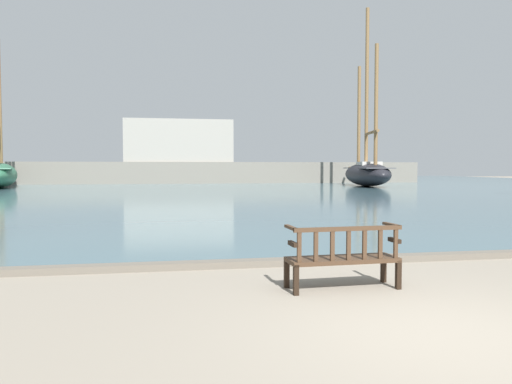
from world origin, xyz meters
The scene contains 7 objects.
ground_plane centered at (0.00, 0.00, 0.00)m, with size 160.00×160.00×0.00m, color gray.
harbor_water centered at (0.00, 44.00, 0.04)m, with size 100.00×80.00×0.08m, color #476670.
quay_edge_kerb centered at (0.00, 3.85, 0.06)m, with size 40.00×0.30×0.12m, color #675F54.
park_bench centered at (-0.40, 2.02, 0.47)m, with size 1.62×0.59×0.92m.
sailboat_far_port centered at (-16.27, 39.52, 1.39)m, with size 5.30×11.54×16.05m.
sailboat_outer_starboard centered at (14.69, 36.86, 1.41)m, with size 5.11×13.77×15.61m.
far_breakwater centered at (-0.37, 46.92, 2.01)m, with size 48.68×2.40×6.60m.
Camera 1 is at (-2.90, -4.70, 1.75)m, focal length 35.00 mm.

